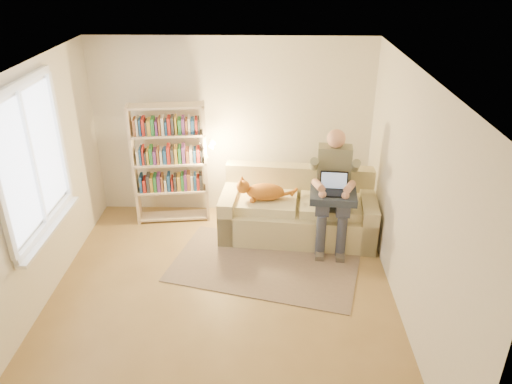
{
  "coord_description": "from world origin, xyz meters",
  "views": [
    {
      "loc": [
        0.51,
        -4.58,
        3.67
      ],
      "look_at": [
        0.37,
        1.0,
        0.9
      ],
      "focal_mm": 35.0,
      "sensor_mm": 36.0,
      "label": 1
    }
  ],
  "objects_px": {
    "person": "(333,183)",
    "laptop": "(337,187)",
    "cat": "(260,191)",
    "bookshelf": "(170,158)",
    "sofa": "(298,212)"
  },
  "relations": [
    {
      "from": "person",
      "to": "laptop",
      "type": "bearing_deg",
      "value": -73.05
    },
    {
      "from": "cat",
      "to": "sofa",
      "type": "bearing_deg",
      "value": 14.73
    },
    {
      "from": "person",
      "to": "laptop",
      "type": "distance_m",
      "value": 0.16
    },
    {
      "from": "person",
      "to": "bookshelf",
      "type": "distance_m",
      "value": 2.32
    },
    {
      "from": "sofa",
      "to": "bookshelf",
      "type": "relative_size",
      "value": 1.24
    },
    {
      "from": "sofa",
      "to": "laptop",
      "type": "xyz_separation_m",
      "value": [
        0.46,
        -0.35,
        0.56
      ]
    },
    {
      "from": "cat",
      "to": "bookshelf",
      "type": "relative_size",
      "value": 0.45
    },
    {
      "from": "sofa",
      "to": "cat",
      "type": "height_order",
      "value": "sofa"
    },
    {
      "from": "bookshelf",
      "to": "cat",
      "type": "bearing_deg",
      "value": -26.31
    },
    {
      "from": "laptop",
      "to": "bookshelf",
      "type": "relative_size",
      "value": 0.22
    },
    {
      "from": "sofa",
      "to": "person",
      "type": "xyz_separation_m",
      "value": [
        0.43,
        -0.2,
        0.55
      ]
    },
    {
      "from": "person",
      "to": "bookshelf",
      "type": "xyz_separation_m",
      "value": [
        -2.25,
        0.56,
        0.1
      ]
    },
    {
      "from": "sofa",
      "to": "cat",
      "type": "bearing_deg",
      "value": -165.27
    },
    {
      "from": "cat",
      "to": "bookshelf",
      "type": "distance_m",
      "value": 1.39
    },
    {
      "from": "cat",
      "to": "bookshelf",
      "type": "bearing_deg",
      "value": 166.09
    }
  ]
}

